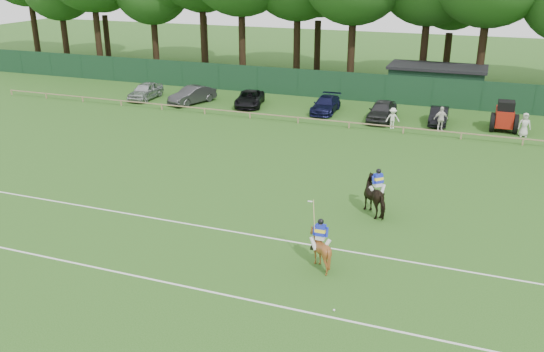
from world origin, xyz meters
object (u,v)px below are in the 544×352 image
at_px(spectator_right, 525,125).
at_px(hatch_grey, 382,111).
at_px(sedan_silver, 146,91).
at_px(sedan_grey, 192,95).
at_px(horse_dark, 377,196).
at_px(spectator_left, 393,118).
at_px(horse_chestnut, 320,249).
at_px(suv_black, 250,99).
at_px(sedan_navy, 326,105).
at_px(utility_shed, 436,82).
at_px(spectator_mid, 441,119).
at_px(tractor, 505,116).
at_px(estate_black, 439,116).
at_px(polo_ball, 334,310).

bearing_deg(spectator_right, hatch_grey, 166.97).
bearing_deg(sedan_silver, sedan_grey, -3.54).
height_order(horse_dark, spectator_left, horse_dark).
distance_m(horse_chestnut, suv_black, 27.89).
height_order(sedan_navy, spectator_left, spectator_left).
relative_size(sedan_grey, spectator_right, 2.61).
bearing_deg(utility_shed, spectator_mid, -82.32).
bearing_deg(tractor, estate_black, 175.95).
distance_m(horse_dark, spectator_left, 15.83).
bearing_deg(horse_dark, spectator_left, -125.37).
distance_m(suv_black, spectator_left, 12.95).
distance_m(hatch_grey, spectator_left, 2.30).
distance_m(sedan_silver, tractor, 30.13).
height_order(sedan_grey, spectator_right, spectator_right).
height_order(sedan_navy, spectator_mid, spectator_mid).
bearing_deg(utility_shed, spectator_left, -100.31).
distance_m(estate_black, spectator_right, 6.15).
xyz_separation_m(horse_dark, horse_chestnut, (-1.16, -6.00, -0.15)).
relative_size(sedan_silver, spectator_mid, 2.38).
bearing_deg(suv_black, horse_dark, -65.66).
xyz_separation_m(polo_ball, utility_shed, (-0.10, 35.59, 1.49)).
height_order(hatch_grey, estate_black, hatch_grey).
height_order(sedan_silver, suv_black, sedan_silver).
bearing_deg(spectator_left, sedan_silver, 153.49).
height_order(horse_dark, sedan_grey, horse_dark).
relative_size(horse_dark, sedan_navy, 0.49).
xyz_separation_m(utility_shed, tractor, (5.74, -8.65, -0.47)).
bearing_deg(horse_chestnut, suv_black, -61.55).
bearing_deg(spectator_right, horse_chestnut, -118.53).
bearing_deg(sedan_navy, estate_black, -3.99).
bearing_deg(tractor, spectator_left, -164.62).
bearing_deg(horse_dark, horse_chestnut, 36.99).
distance_m(suv_black, estate_black, 15.73).
relative_size(horse_chestnut, suv_black, 0.34).
relative_size(spectator_mid, polo_ball, 20.32).
bearing_deg(estate_black, sedan_silver, 179.67).
bearing_deg(tractor, horse_dark, -109.14).
height_order(sedan_grey, hatch_grey, hatch_grey).
xyz_separation_m(sedan_silver, sedan_grey, (4.73, -0.02, -0.00)).
bearing_deg(utility_shed, sedan_silver, -159.62).
height_order(sedan_silver, polo_ball, sedan_silver).
distance_m(horse_chestnut, tractor, 25.01).
relative_size(sedan_silver, spectator_right, 2.53).
xyz_separation_m(spectator_right, tractor, (-1.35, 1.12, 0.21)).
height_order(hatch_grey, utility_shed, utility_shed).
bearing_deg(spectator_left, estate_black, 17.52).
relative_size(sedan_silver, estate_black, 1.15).
distance_m(sedan_navy, utility_shed, 11.32).
bearing_deg(spectator_mid, spectator_right, -22.73).
bearing_deg(estate_black, horse_chestnut, -97.45).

